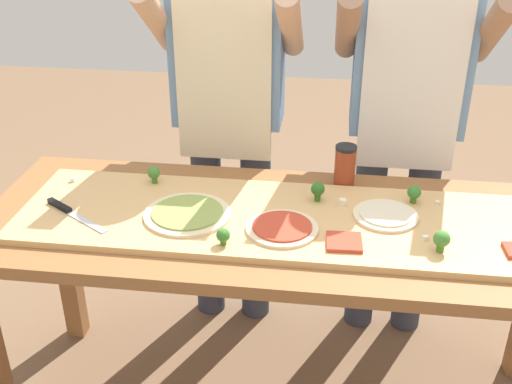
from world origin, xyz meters
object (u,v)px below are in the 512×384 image
object	(u,v)px
pizza_slice_near_right	(344,242)
cook_left	(229,96)
cook_right	(407,104)
broccoli_floret_back_mid	(318,190)
cheese_crumble_b	(72,180)
prep_table	(284,249)
chefs_knife	(68,211)
broccoli_floret_front_left	(154,173)
pizza_whole_tomato_red	(282,228)
cheese_crumble_a	(437,203)
cheese_crumble_d	(425,238)
broccoli_floret_front_right	(223,236)
pizza_whole_cheese_artichoke	(386,215)
pizza_whole_pesto_green	(187,214)
cheese_crumble_c	(343,202)
sauce_jar	(345,166)
broccoli_floret_back_left	(414,193)
broccoli_floret_center_right	(442,240)

from	to	relation	value
pizza_slice_near_right	cook_left	distance (m)	0.83
cook_right	cook_left	bearing A→B (deg)	180.00
broccoli_floret_back_mid	cheese_crumble_b	bearing A→B (deg)	178.15
prep_table	chefs_knife	bearing A→B (deg)	-173.46
broccoli_floret_front_left	pizza_whole_tomato_red	bearing A→B (deg)	-28.78
cheese_crumble_a	cheese_crumble_d	xyz separation A→B (m)	(-0.06, -0.22, 0.00)
chefs_knife	cook_left	bearing A→B (deg)	56.43
chefs_knife	broccoli_floret_front_right	xyz separation A→B (m)	(0.51, -0.12, 0.02)
pizza_whole_cheese_artichoke	broccoli_floret_front_right	xyz separation A→B (m)	(-0.46, -0.22, 0.02)
cheese_crumble_d	pizza_whole_pesto_green	bearing A→B (deg)	176.06
cheese_crumble_c	sauce_jar	distance (m)	0.18
pizza_slice_near_right	cheese_crumble_b	bearing A→B (deg)	163.36
cheese_crumble_b	cook_left	world-z (taller)	cook_left
chefs_knife	cheese_crumble_a	world-z (taller)	chefs_knife
cook_right	chefs_knife	bearing A→B (deg)	-150.14
cheese_crumble_a	cook_left	xyz separation A→B (m)	(-0.73, 0.40, 0.18)
pizza_whole_tomato_red	cheese_crumble_a	distance (m)	0.52
pizza_whole_tomato_red	broccoli_floret_front_left	bearing A→B (deg)	151.22
cook_right	broccoli_floret_front_left	bearing A→B (deg)	-156.33
broccoli_floret_back_mid	broccoli_floret_front_left	bearing A→B (deg)	174.20
broccoli_floret_back_left	pizza_whole_tomato_red	bearing A→B (deg)	-150.86
pizza_whole_tomato_red	pizza_slice_near_right	bearing A→B (deg)	-16.07
broccoli_floret_back_mid	pizza_whole_cheese_artichoke	bearing A→B (deg)	-20.29
broccoli_floret_front_right	broccoli_floret_center_right	bearing A→B (deg)	4.09
chefs_knife	broccoli_floret_back_mid	xyz separation A→B (m)	(0.76, 0.18, 0.03)
chefs_knife	pizza_whole_pesto_green	world-z (taller)	same
chefs_knife	broccoli_floret_front_left	size ratio (longest dim) A/B	4.23
broccoli_floret_front_left	cook_left	bearing A→B (deg)	62.42
broccoli_floret_back_mid	cheese_crumble_b	size ratio (longest dim) A/B	4.56
pizza_whole_tomato_red	broccoli_floret_back_mid	size ratio (longest dim) A/B	3.33
pizza_whole_pesto_green	broccoli_floret_back_left	world-z (taller)	broccoli_floret_back_left
broccoli_floret_front_right	broccoli_floret_center_right	xyz separation A→B (m)	(0.60, 0.04, 0.01)
cheese_crumble_c	cheese_crumble_d	size ratio (longest dim) A/B	1.42
prep_table	pizza_whole_tomato_red	world-z (taller)	pizza_whole_tomato_red
cheese_crumble_b	sauce_jar	size ratio (longest dim) A/B	0.10
pizza_slice_near_right	chefs_knife	bearing A→B (deg)	175.36
sauce_jar	broccoli_floret_center_right	bearing A→B (deg)	-56.83
sauce_jar	cheese_crumble_a	bearing A→B (deg)	-24.35
pizza_whole_tomato_red	prep_table	bearing A→B (deg)	90.12
cook_left	prep_table	bearing A→B (deg)	-63.61
broccoli_floret_front_left	cheese_crumble_d	xyz separation A→B (m)	(0.87, -0.25, -0.03)
chefs_knife	cheese_crumble_b	bearing A→B (deg)	108.96
cheese_crumble_c	cook_right	bearing A→B (deg)	64.22
pizza_whole_pesto_green	broccoli_floret_front_left	world-z (taller)	broccoli_floret_front_left
cheese_crumble_c	cheese_crumble_d	bearing A→B (deg)	-37.21
pizza_whole_pesto_green	sauce_jar	bearing A→B (deg)	32.76
cheese_crumble_d	cheese_crumble_a	bearing A→B (deg)	74.44
broccoli_floret_front_left	cheese_crumble_b	bearing A→B (deg)	-174.03
pizza_slice_near_right	broccoli_floret_center_right	bearing A→B (deg)	-1.02
broccoli_floret_center_right	cheese_crumble_c	bearing A→B (deg)	139.17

